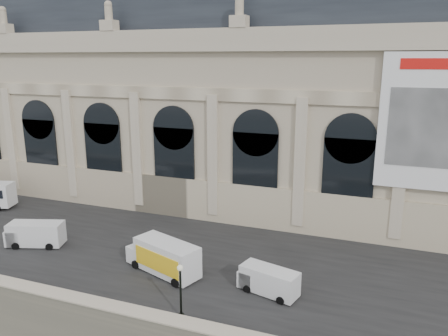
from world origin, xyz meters
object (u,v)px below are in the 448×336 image
Objects in this scene: van_b at (33,234)px; box_truck at (163,257)px; lamp_right at (181,293)px; van_c at (266,280)px.

van_b is 15.42m from box_truck.
van_c is at bearing 50.17° from lamp_right.
van_c is 1.21× the size of lamp_right.
van_c is 9.58m from box_truck.
van_b is 24.99m from van_c.
van_c is 7.71m from lamp_right.
box_truck is at bearing 179.11° from van_c.
lamp_right is (4.68, -6.02, 0.64)m from box_truck.
lamp_right is at bearing -17.87° from van_b.
van_b is 1.14× the size of van_c.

